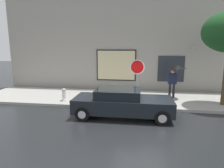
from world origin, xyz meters
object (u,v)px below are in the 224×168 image
Objects in this scene: pedestrian_with_umbrella at (175,71)px; stop_sign at (137,73)px; parked_car at (122,103)px; fire_hydrant at (64,95)px.

stop_sign reaches higher than pedestrian_with_umbrella.
parked_car is 2.25× the size of pedestrian_with_umbrella.
fire_hydrant is at bearing 175.18° from stop_sign.
stop_sign reaches higher than fire_hydrant.
parked_car is 6.29× the size of fire_hydrant.
parked_car is at bearing -26.61° from fire_hydrant.
stop_sign reaches higher than parked_car.
pedestrian_with_umbrella is at bearing 13.11° from fire_hydrant.
fire_hydrant is at bearing -166.89° from pedestrian_with_umbrella.
parked_car is 4.51m from pedestrian_with_umbrella.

